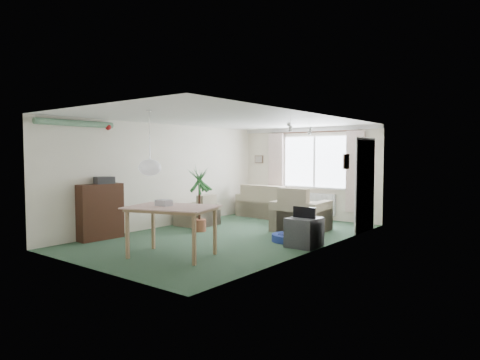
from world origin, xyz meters
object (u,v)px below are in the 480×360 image
Objects in this scene: armchair_left at (197,210)px; pet_bed at (289,238)px; coffee_table at (293,217)px; bookshelf at (100,212)px; tv_cube at (304,232)px; armchair_corner at (301,209)px; houseplant at (199,199)px; dining_table at (172,232)px; sofa at (271,201)px.

armchair_left reaches higher than pet_bed.
bookshelf is at bearing -118.27° from coffee_table.
armchair_left is at bearing 169.45° from tv_cube.
armchair_corner is 1.85× the size of tv_cube.
armchair_corner is 1.31× the size of armchair_left.
bookshelf is at bearing -11.25° from armchair_left.
coffee_table is 2.01m from pet_bed.
bookshelf is 0.78× the size of houseplant.
armchair_left is 2.76m from pet_bed.
armchair_corner is 3.45m from dining_table.
pet_bed is (2.09, -2.46, -0.37)m from sofa.
sofa reaches higher than dining_table.
coffee_table is 2.47m from tv_cube.
armchair_corner reaches higher than coffee_table.
armchair_left is 3.24m from tv_cube.
houseplant reaches higher than dining_table.
houseplant is at bearing 92.52° from sofa.
tv_cube is 0.86× the size of pet_bed.
tv_cube is (2.59, 0.04, -0.44)m from houseplant.
armchair_corner is 4.25m from bookshelf.
tv_cube is at bearing -28.33° from pet_bed.
houseplant is 2.63m from tv_cube.
dining_table is 2.45m from pet_bed.
bookshelf is 0.85× the size of dining_table.
bookshelf reaches higher than pet_bed.
armchair_left is 1.21× the size of pet_bed.
armchair_left is 0.99× the size of coffee_table.
tv_cube is (0.87, -1.41, -0.22)m from armchair_corner.
armchair_left is (-0.64, -2.19, -0.07)m from sofa.
houseplant is at bearing 122.27° from dining_table.
coffee_table is 4.44m from bookshelf.
pet_bed is at bearing -60.84° from coffee_table.
dining_table reaches higher than coffee_table.
coffee_table is 4.02m from dining_table.
sofa is at bearing 147.37° from coffee_table.
bookshelf is 1.89× the size of tv_cube.
bookshelf is 1.62× the size of pet_bed.
armchair_corner reaches higher than armchair_left.
pet_bed is (2.12, 0.29, -0.64)m from houseplant.
dining_table is at bearing -0.22° from bookshelf.
sofa is 2.13m from armchair_corner.
tv_cube is at bearing 30.99° from bookshelf.
coffee_table reaches higher than pet_bed.
coffee_table is (-0.57, 0.59, -0.30)m from armchair_corner.
armchair_corner is 1.58× the size of pet_bed.
armchair_left is 3.14m from dining_table.
dining_table is 1.91× the size of pet_bed.
sofa is at bearing 131.99° from tv_cube.
dining_table is at bearing -125.07° from tv_cube.
armchair_corner is at bearing 40.14° from houseplant.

